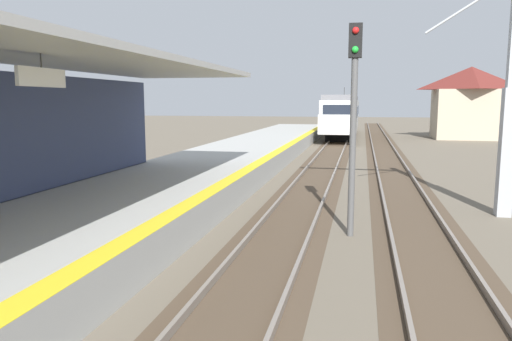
{
  "coord_description": "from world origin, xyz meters",
  "views": [
    {
      "loc": [
        3.81,
        3.63,
        3.37
      ],
      "look_at": [
        1.91,
        12.32,
        2.1
      ],
      "focal_mm": 34.17,
      "sensor_mm": 36.0,
      "label": 1
    }
  ],
  "objects_px": {
    "approaching_train": "(342,114)",
    "catenary_pylon_far_side": "(500,93)",
    "distant_trackside_house": "(470,101)",
    "rail_signal_post": "(354,108)"
  },
  "relations": [
    {
      "from": "approaching_train",
      "to": "catenary_pylon_far_side",
      "type": "relative_size",
      "value": 2.61
    },
    {
      "from": "approaching_train",
      "to": "distant_trackside_house",
      "type": "height_order",
      "value": "distant_trackside_house"
    },
    {
      "from": "catenary_pylon_far_side",
      "to": "distant_trackside_house",
      "type": "height_order",
      "value": "catenary_pylon_far_side"
    },
    {
      "from": "approaching_train",
      "to": "rail_signal_post",
      "type": "xyz_separation_m",
      "value": [
        1.68,
        -35.14,
        1.02
      ]
    },
    {
      "from": "approaching_train",
      "to": "distant_trackside_house",
      "type": "distance_m",
      "value": 11.31
    },
    {
      "from": "rail_signal_post",
      "to": "catenary_pylon_far_side",
      "type": "bearing_deg",
      "value": 37.79
    },
    {
      "from": "catenary_pylon_far_side",
      "to": "distant_trackside_house",
      "type": "relative_size",
      "value": 1.14
    },
    {
      "from": "rail_signal_post",
      "to": "catenary_pylon_far_side",
      "type": "height_order",
      "value": "catenary_pylon_far_side"
    },
    {
      "from": "approaching_train",
      "to": "rail_signal_post",
      "type": "distance_m",
      "value": 35.2
    },
    {
      "from": "approaching_train",
      "to": "catenary_pylon_far_side",
      "type": "distance_m",
      "value": 32.54
    }
  ]
}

